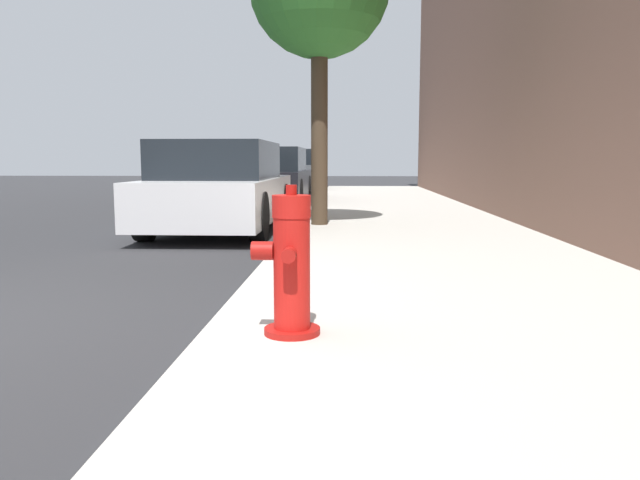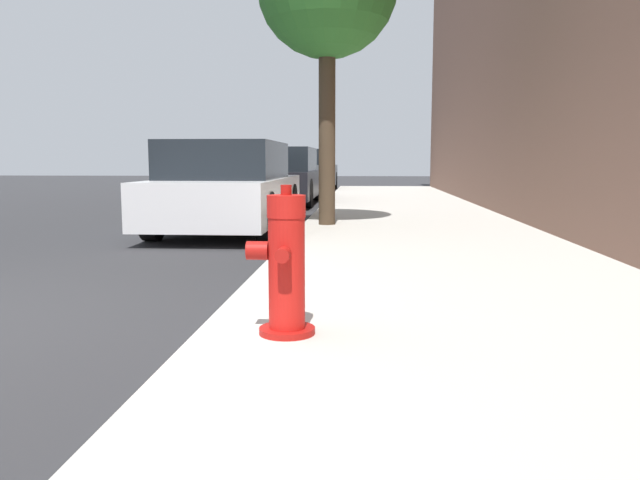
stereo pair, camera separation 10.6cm
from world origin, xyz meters
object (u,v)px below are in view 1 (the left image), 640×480
Objects in this scene: parked_car_far at (300,171)px; parked_car_mid at (271,177)px; fire_hydrant at (291,267)px; parked_car_near at (221,188)px.

parked_car_mid is at bearing -91.26° from parked_car_far.
parked_car_near is (-1.64, 6.03, 0.16)m from fire_hydrant.
parked_car_near is at bearing -89.96° from parked_car_mid.
parked_car_far is at bearing 94.53° from fire_hydrant.
parked_car_near is 5.97m from parked_car_mid.
fire_hydrant is at bearing -82.21° from parked_car_mid.
parked_car_mid is 6.84m from parked_car_far.
fire_hydrant is 0.18× the size of parked_car_mid.
parked_car_near is at bearing -90.65° from parked_car_far.
parked_car_mid reaches higher than parked_car_near.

